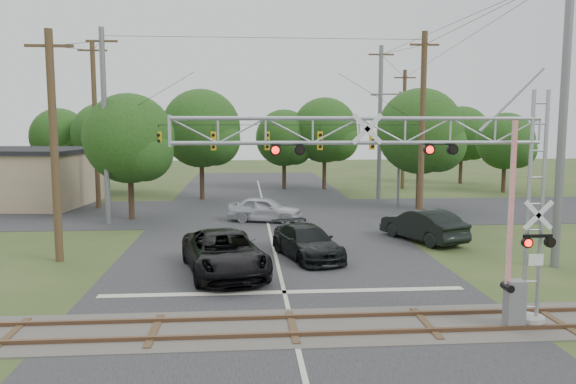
{
  "coord_description": "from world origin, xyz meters",
  "views": [
    {
      "loc": [
        -1.36,
        -13.78,
        5.95
      ],
      "look_at": [
        0.29,
        7.5,
        3.37
      ],
      "focal_mm": 35.0,
      "sensor_mm": 36.0,
      "label": 1
    }
  ],
  "objects": [
    {
      "name": "railroad_track",
      "position": [
        0.0,
        2.0,
        0.03
      ],
      "size": [
        90.0,
        3.2,
        0.17
      ],
      "color": "#4B4741",
      "rests_on": "ground"
    },
    {
      "name": "crossing_gantry",
      "position": [
        3.85,
        1.64,
        4.32
      ],
      "size": [
        10.92,
        0.88,
        6.93
      ],
      "color": "gray",
      "rests_on": "ground"
    },
    {
      "name": "ground",
      "position": [
        0.0,
        0.0,
        0.0
      ],
      "size": [
        160.0,
        160.0,
        0.0
      ],
      "primitive_type": "plane",
      "color": "#30431F",
      "rests_on": "ground"
    },
    {
      "name": "sedan_silver",
      "position": [
        -0.14,
        20.21,
        0.77
      ],
      "size": [
        4.84,
        3.0,
        1.54
      ],
      "primitive_type": "imported",
      "rotation": [
        0.0,
        0.0,
        1.29
      ],
      "color": "#B3B4BB",
      "rests_on": "ground"
    },
    {
      "name": "streetlight",
      "position": [
        9.55,
        25.82,
        4.62
      ],
      "size": [
        2.2,
        0.23,
        8.26
      ],
      "color": "slate",
      "rests_on": "ground"
    },
    {
      "name": "road_cross",
      "position": [
        0.0,
        24.0,
        0.01
      ],
      "size": [
        90.0,
        12.0,
        0.02
      ],
      "primitive_type": "cube",
      "color": "#252527",
      "rests_on": "ground"
    },
    {
      "name": "pickup_black",
      "position": [
        -2.2,
        8.24,
        0.85
      ],
      "size": [
        4.05,
        6.6,
        1.71
      ],
      "primitive_type": "imported",
      "rotation": [
        0.0,
        0.0,
        0.21
      ],
      "color": "black",
      "rests_on": "ground"
    },
    {
      "name": "suv_dark",
      "position": [
        7.68,
        13.81,
        0.83
      ],
      "size": [
        3.56,
        5.32,
        1.66
      ],
      "primitive_type": "imported",
      "rotation": [
        0.0,
        0.0,
        3.54
      ],
      "color": "black",
      "rests_on": "ground"
    },
    {
      "name": "treeline",
      "position": [
        -3.37,
        32.65,
        5.35
      ],
      "size": [
        52.66,
        24.84,
        9.87
      ],
      "color": "#3C2A1B",
      "rests_on": "ground"
    },
    {
      "name": "traffic_signal_span",
      "position": [
        0.93,
        20.0,
        5.63
      ],
      "size": [
        19.34,
        0.36,
        11.5
      ],
      "color": "slate",
      "rests_on": "ground"
    },
    {
      "name": "utility_poles",
      "position": [
        2.95,
        22.6,
        5.86
      ],
      "size": [
        27.06,
        29.14,
        12.62
      ],
      "color": "#473320",
      "rests_on": "ground"
    },
    {
      "name": "road_main",
      "position": [
        0.0,
        10.0,
        0.01
      ],
      "size": [
        14.0,
        90.0,
        0.02
      ],
      "primitive_type": "cube",
      "color": "#252527",
      "rests_on": "ground"
    },
    {
      "name": "car_dark",
      "position": [
        1.39,
        10.64,
        0.72
      ],
      "size": [
        3.35,
        5.36,
        1.45
      ],
      "primitive_type": "imported",
      "rotation": [
        0.0,
        0.0,
        0.29
      ],
      "color": "black",
      "rests_on": "ground"
    }
  ]
}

